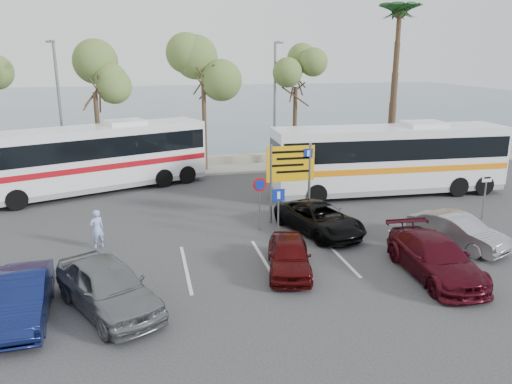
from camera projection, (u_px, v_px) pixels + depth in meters
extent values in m
plane|color=#303032|center=(288.00, 249.00, 19.67)|extent=(120.00, 120.00, 0.00)
cube|color=gray|center=(228.00, 169.00, 32.80)|extent=(44.00, 2.40, 0.15)
cube|color=gray|center=(224.00, 160.00, 34.62)|extent=(48.00, 0.80, 0.60)
plane|color=#3C5160|center=(178.00, 104.00, 76.04)|extent=(140.00, 140.00, 0.00)
cylinder|color=#382619|center=(99.00, 134.00, 30.41)|extent=(0.28, 0.28, 5.04)
cylinder|color=#382619|center=(205.00, 126.00, 31.71)|extent=(0.28, 0.28, 5.60)
cylinder|color=#382619|center=(295.00, 127.00, 33.04)|extent=(0.28, 0.28, 5.18)
cylinder|color=#382619|center=(394.00, 88.00, 33.88)|extent=(0.48, 0.48, 10.00)
cylinder|color=slate|center=(60.00, 111.00, 29.21)|extent=(0.16, 0.16, 8.00)
cylinder|color=slate|center=(52.00, 41.00, 27.72)|extent=(0.12, 0.90, 0.12)
cube|color=slate|center=(50.00, 42.00, 27.27)|extent=(0.45, 0.25, 0.12)
cylinder|color=slate|center=(275.00, 106.00, 31.97)|extent=(0.16, 0.16, 8.00)
cylinder|color=slate|center=(277.00, 42.00, 30.48)|extent=(0.12, 0.90, 0.12)
cube|color=slate|center=(279.00, 43.00, 30.03)|extent=(0.45, 0.25, 0.12)
cylinder|color=slate|center=(271.00, 184.00, 22.21)|extent=(0.12, 0.12, 3.60)
cylinder|color=slate|center=(309.00, 182.00, 22.59)|extent=(0.12, 0.12, 3.60)
cube|color=#EAAA0C|center=(291.00, 164.00, 22.16)|extent=(2.20, 0.06, 1.60)
cube|color=#0C2699|center=(308.00, 153.00, 22.17)|extent=(0.42, 0.01, 0.42)
cylinder|color=slate|center=(260.00, 206.00, 21.50)|extent=(0.07, 0.07, 2.20)
cylinder|color=#B20C0C|center=(260.00, 185.00, 21.22)|extent=(0.60, 0.03, 0.60)
cylinder|color=slate|center=(278.00, 216.00, 20.08)|extent=(0.07, 0.07, 2.20)
cube|color=#0C2699|center=(279.00, 195.00, 19.82)|extent=(0.50, 0.03, 0.50)
cylinder|color=slate|center=(485.00, 197.00, 22.86)|extent=(0.07, 0.07, 2.20)
cube|color=white|center=(487.00, 178.00, 22.60)|extent=(0.50, 0.03, 0.40)
cube|color=white|center=(94.00, 155.00, 27.28)|extent=(12.43, 7.00, 3.03)
cube|color=black|center=(94.00, 145.00, 27.13)|extent=(12.22, 6.94, 1.08)
cube|color=#A10C15|center=(95.00, 163.00, 27.41)|extent=(12.33, 6.98, 0.31)
cube|color=gray|center=(97.00, 182.00, 27.68)|extent=(12.31, 6.93, 0.57)
cube|color=white|center=(92.00, 125.00, 26.83)|extent=(2.52, 2.29, 0.25)
cube|color=white|center=(389.00, 156.00, 26.80)|extent=(12.65, 3.08, 3.09)
cube|color=black|center=(390.00, 146.00, 26.65)|extent=(12.40, 3.11, 1.10)
cube|color=orange|center=(388.00, 165.00, 26.93)|extent=(12.53, 3.11, 0.31)
cube|color=gray|center=(387.00, 184.00, 27.21)|extent=(12.52, 3.05, 0.58)
cube|color=white|center=(391.00, 125.00, 26.35)|extent=(2.15, 1.74, 0.25)
imported|color=slate|center=(108.00, 286.00, 14.77)|extent=(3.74, 4.90, 1.56)
imported|color=#0E1745|center=(21.00, 298.00, 14.29)|extent=(1.73, 4.22, 1.36)
imported|color=#460B16|center=(435.00, 258.00, 17.09)|extent=(2.13, 4.81, 1.37)
imported|color=#43090A|center=(289.00, 255.00, 17.45)|extent=(2.25, 3.86, 1.23)
imported|color=black|center=(319.00, 218.00, 21.29)|extent=(3.35, 4.97, 1.26)
imported|color=gray|center=(458.00, 231.00, 19.75)|extent=(2.80, 4.15, 1.30)
imported|color=#97ACDD|center=(97.00, 229.00, 19.58)|extent=(0.68, 0.60, 1.56)
imported|color=#373C53|center=(293.00, 184.00, 26.00)|extent=(0.96, 1.03, 1.69)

